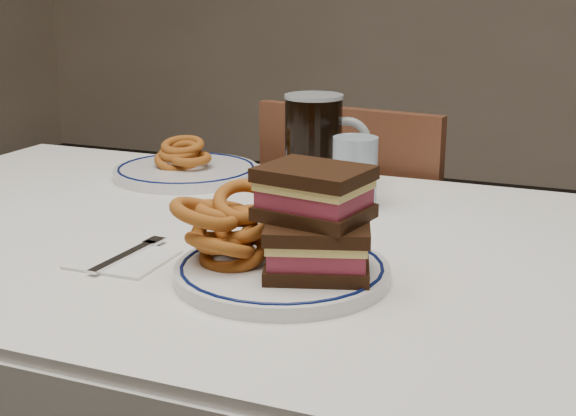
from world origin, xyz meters
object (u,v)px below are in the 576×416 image
at_px(reuben_sandwich, 316,221).
at_px(beer_mug, 316,142).
at_px(main_plate, 282,271).
at_px(chair_far, 367,278).
at_px(far_plate, 186,171).

height_order(reuben_sandwich, beer_mug, beer_mug).
relative_size(main_plate, reuben_sandwich, 1.74).
height_order(main_plate, beer_mug, beer_mug).
bearing_deg(main_plate, reuben_sandwich, -3.74).
distance_m(reuben_sandwich, beer_mug, 0.46).
bearing_deg(reuben_sandwich, beer_mug, 110.57).
bearing_deg(main_plate, beer_mug, 105.20).
distance_m(main_plate, reuben_sandwich, 0.08).
xyz_separation_m(chair_far, main_plate, (0.11, -0.75, 0.29)).
distance_m(chair_far, far_plate, 0.51).
relative_size(chair_far, reuben_sandwich, 5.63).
xyz_separation_m(reuben_sandwich, beer_mug, (-0.16, 0.43, 0.00)).
height_order(reuben_sandwich, far_plate, reuben_sandwich).
bearing_deg(chair_far, far_plate, -128.74).
xyz_separation_m(main_plate, beer_mug, (-0.12, 0.42, 0.08)).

